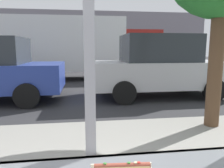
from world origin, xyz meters
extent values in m
plane|color=#2D2D30|center=(0.00, 8.00, 0.00)|extent=(60.00, 60.00, 0.00)
cube|color=gray|center=(0.00, 1.60, 0.06)|extent=(16.00, 2.80, 0.12)
cube|color=#404245|center=(0.00, 0.03, 0.95)|extent=(2.20, 0.02, 0.02)
cube|color=gray|center=(0.00, 23.69, 2.75)|extent=(28.00, 1.20, 5.50)
cube|color=beige|center=(0.12, -0.10, 0.98)|extent=(0.26, 0.03, 0.03)
cylinder|color=brown|center=(0.12, -0.14, 1.00)|extent=(0.23, 0.04, 0.03)
cube|color=beige|center=(0.17, -0.14, 1.01)|extent=(0.01, 0.01, 0.01)
cube|color=#337A2D|center=(0.05, -0.14, 1.01)|extent=(0.02, 0.01, 0.01)
cube|color=red|center=(0.19, -0.15, 1.01)|extent=(0.01, 0.01, 0.01)
cube|color=#337A2D|center=(0.15, -0.14, 1.01)|extent=(0.01, 0.01, 0.01)
cylinder|color=black|center=(-1.40, 6.44, 0.32)|extent=(0.64, 0.18, 0.64)
cylinder|color=black|center=(-1.40, 4.57, 0.32)|extent=(0.64, 0.18, 0.64)
cube|color=#BCBCC1|center=(2.35, 5.50, 0.71)|extent=(4.16, 1.78, 0.77)
cube|color=#282D33|center=(2.29, 5.50, 1.49)|extent=(2.16, 1.56, 0.80)
cylinder|color=black|center=(3.64, 6.39, 0.32)|extent=(0.64, 0.18, 0.64)
cylinder|color=black|center=(3.64, 4.61, 0.32)|extent=(0.64, 0.18, 0.64)
cylinder|color=black|center=(1.06, 6.39, 0.32)|extent=(0.64, 0.18, 0.64)
cylinder|color=black|center=(1.06, 4.61, 0.32)|extent=(0.64, 0.18, 0.64)
cube|color=silver|center=(-0.73, 9.90, 1.67)|extent=(5.38, 2.20, 2.45)
cube|color=maroon|center=(2.76, 9.90, 1.40)|extent=(1.90, 2.10, 1.90)
cylinder|color=black|center=(2.76, 10.95, 0.45)|extent=(0.90, 0.24, 0.90)
cylinder|color=black|center=(2.76, 8.85, 0.45)|extent=(0.90, 0.24, 0.90)
cylinder|color=black|center=(-1.75, 11.00, 0.45)|extent=(0.90, 0.24, 0.90)
cylinder|color=black|center=(-1.75, 8.80, 0.45)|extent=(0.90, 0.24, 0.90)
cylinder|color=brown|center=(2.24, 2.51, 1.18)|extent=(0.24, 0.24, 2.11)
camera|label=1|loc=(-0.03, -0.95, 1.47)|focal=34.94mm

